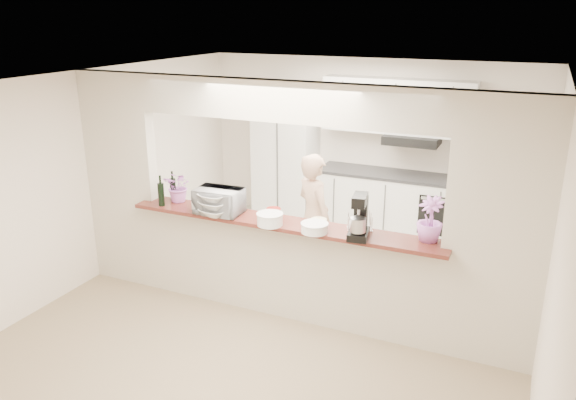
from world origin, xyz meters
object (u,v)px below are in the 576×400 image
Objects in this scene: person at (314,219)px; stand_mixer at (359,218)px; toaster_oven at (219,201)px; refrigerator at (511,194)px.

stand_mixer is at bearing 165.77° from person.
refrigerator is at bearing 41.79° from toaster_oven.
refrigerator is 1.08× the size of person.
toaster_oven is 1.13× the size of stand_mixer.
person is (-0.87, 1.05, -0.50)m from stand_mixer.
person is at bearing -140.06° from refrigerator.
stand_mixer is at bearing -4.53° from toaster_oven.
stand_mixer is 1.45m from person.
refrigerator reaches higher than person.
toaster_oven is 1.55m from stand_mixer.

